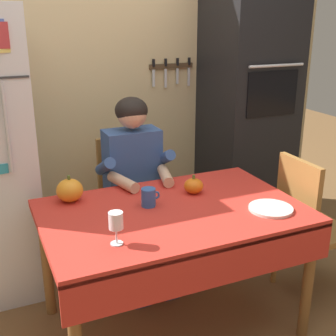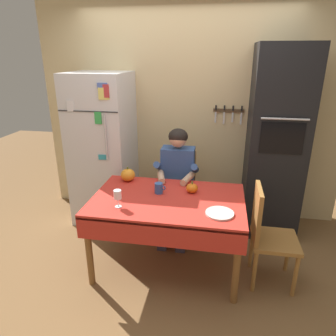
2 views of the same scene
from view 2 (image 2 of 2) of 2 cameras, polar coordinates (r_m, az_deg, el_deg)
The scene contains 13 objects.
ground_plane at distance 3.15m, azimuth -0.37°, elevation -18.60°, with size 10.00×10.00×0.00m, color brown.
back_wall_assembly at distance 3.83m, azimuth 4.02°, elevation 10.18°, with size 3.70×0.13×2.60m.
refrigerator at distance 3.80m, azimuth -12.01°, elevation 3.46°, with size 0.68×0.71×1.80m.
wall_oven at distance 3.58m, azimuth 19.44°, elevation 4.18°, with size 0.60×0.64×2.10m.
dining_table at distance 2.85m, azimuth -0.12°, elevation -7.34°, with size 1.40×0.90×0.74m.
chair_behind_person at distance 3.62m, azimuth 2.02°, elevation -3.55°, with size 0.40×0.40×0.93m.
seated_person at distance 3.36m, azimuth 1.61°, elevation -1.34°, with size 0.47×0.55×1.25m.
chair_right_side at distance 2.89m, azimuth 17.97°, elevation -11.30°, with size 0.40×0.40×0.93m.
coffee_mug at distance 2.91m, azimuth -1.71°, elevation -3.77°, with size 0.11×0.08×0.10m.
wine_glass at distance 2.66m, azimuth -9.41°, elevation -5.06°, with size 0.07×0.07×0.16m.
pumpkin_large at distance 3.21m, azimuth -7.51°, elevation -1.28°, with size 0.15×0.15×0.15m.
pumpkin_medium at distance 2.93m, azimuth 4.51°, elevation -3.77°, with size 0.11×0.11×0.11m.
serving_tray at distance 2.59m, azimuth 9.65°, elevation -8.35°, with size 0.24×0.24×0.02m, color silver.
Camera 2 is at (0.44, -2.40, 1.99)m, focal length 32.59 mm.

